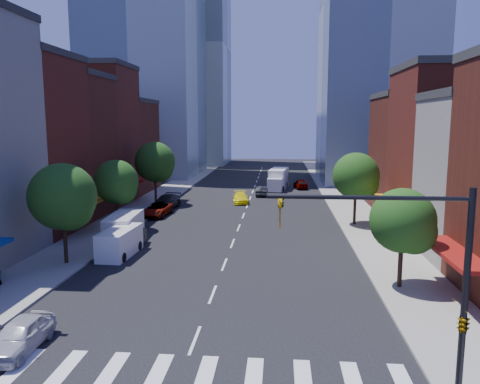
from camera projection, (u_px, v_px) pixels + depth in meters
The scene contains 28 objects.
ground at pixel (195, 340), 22.37m from camera, with size 220.00×220.00×0.00m, color black.
sidewalk_left at pixel (157, 199), 62.81m from camera, with size 5.00×120.00×0.15m, color gray.
sidewalk_right at pixel (345, 201), 60.72m from camera, with size 5.00×120.00×0.15m, color gray.
crosswalk at pixel (182, 373), 19.41m from camera, with size 19.00×3.00×0.01m, color silver.
bldg_left_2 at pixel (9, 147), 43.13m from camera, with size 12.00×9.00×16.00m, color maroon.
bldg_left_3 at pixel (53, 148), 51.58m from camera, with size 12.00×8.00×15.00m, color #4D1C13.
bldg_left_4 at pixel (85, 136), 59.80m from camera, with size 12.00×9.00×17.00m, color maroon.
bldg_left_5 at pixel (112, 148), 69.46m from camera, with size 12.00×10.00×13.00m, color #4D1C13.
bldg_right_2 at pixel (465, 153), 43.14m from camera, with size 12.00×10.00×15.00m, color maroon.
bldg_right_3 at pixel (430, 156), 53.14m from camera, with size 12.00×10.00×13.00m, color #4D1C13.
tower_ne at pixel (379, 2), 77.30m from camera, with size 18.00×20.00×60.00m, color #9EA5AD.
tower_far_w at pixel (190, 48), 113.28m from camera, with size 18.00×18.00×56.00m, color #9EA5AD.
traffic_signal at pixel (449, 299), 16.48m from camera, with size 7.24×2.24×8.00m.
tree_left_near at pixel (64, 199), 33.35m from camera, with size 4.80×4.80×7.30m.
tree_left_mid at pixel (117, 184), 44.24m from camera, with size 4.20×4.20×6.65m.
tree_left_far at pixel (156, 163), 57.93m from camera, with size 5.00×5.00×7.75m.
tree_right_near at pixel (405, 223), 28.58m from camera, with size 4.00×4.00×6.20m.
tree_right_far at pixel (358, 178), 46.21m from camera, with size 4.60×4.60×7.20m.
parked_car_front at pixel (20, 335), 21.27m from camera, with size 1.73×4.29×1.46m, color silver.
parked_car_second at pixel (128, 239), 38.27m from camera, with size 1.72×4.94×1.63m, color black.
parked_car_third at pixel (157, 210), 51.57m from camera, with size 2.39×5.18×1.44m, color #999999.
parked_car_rear at pixel (166, 202), 55.87m from camera, with size 2.30×5.67×1.65m, color black.
cargo_van_near at pixel (119, 243), 36.25m from camera, with size 2.27×5.10×2.13m.
cargo_van_far at pixel (124, 228), 40.53m from camera, with size 2.60×5.78×2.41m.
taxi at pixel (241, 198), 60.02m from camera, with size 1.86×4.57×1.33m, color #FFEF0D.
traffic_car_oncoming at pixel (262, 191), 65.73m from camera, with size 1.43×4.10×1.35m, color black.
traffic_car_far at pixel (301, 184), 72.70m from camera, with size 1.73×4.30×1.46m, color #999999.
box_truck at pixel (278, 180), 72.03m from camera, with size 3.26×7.97×3.11m.
Camera 1 is at (3.93, -20.80, 10.37)m, focal length 35.00 mm.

